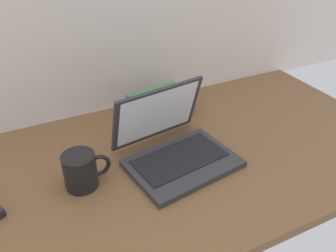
{
  "coord_description": "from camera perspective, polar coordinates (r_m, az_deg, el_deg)",
  "views": [
    {
      "loc": [
        -0.35,
        -0.76,
        0.69
      ],
      "look_at": [
        0.03,
        0.0,
        0.15
      ],
      "focal_mm": 37.43,
      "sensor_mm": 36.0,
      "label": 1
    }
  ],
  "objects": [
    {
      "name": "desk",
      "position": [
        1.08,
        -1.2,
        -6.39
      ],
      "size": [
        1.6,
        0.76,
        0.03
      ],
      "color": "brown",
      "rests_on": "ground"
    },
    {
      "name": "laptop",
      "position": [
        1.05,
        0.92,
        -3.2
      ],
      "size": [
        0.34,
        0.32,
        0.21
      ],
      "color": "#2D2D33",
      "rests_on": "desk"
    },
    {
      "name": "coffee_mug",
      "position": [
        0.98,
        -13.94,
        -6.99
      ],
      "size": [
        0.13,
        0.09,
        0.1
      ],
      "color": "black",
      "rests_on": "desk"
    },
    {
      "name": "book_stack",
      "position": [
        1.28,
        -1.12,
        3.63
      ],
      "size": [
        0.22,
        0.18,
        0.08
      ],
      "color": "#334C99",
      "rests_on": "desk"
    }
  ]
}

